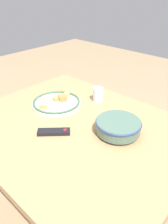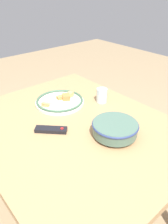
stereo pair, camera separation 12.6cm
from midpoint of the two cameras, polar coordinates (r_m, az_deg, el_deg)
ground_plane at (r=1.77m, az=0.14°, el=-24.51°), size 8.00×8.00×0.00m
dining_table at (r=1.27m, az=0.18°, el=-6.72°), size 1.23×0.99×0.77m
noodle_bowl at (r=1.13m, az=11.27°, el=-4.26°), size 0.24×0.24×0.08m
food_plate at (r=1.42m, az=-3.87°, el=2.77°), size 0.31×0.31×0.05m
tv_remote at (r=1.17m, az=-5.54°, el=-4.72°), size 0.15×0.15×0.02m
drinking_glass at (r=1.44m, az=7.18°, el=4.26°), size 0.07×0.07×0.09m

